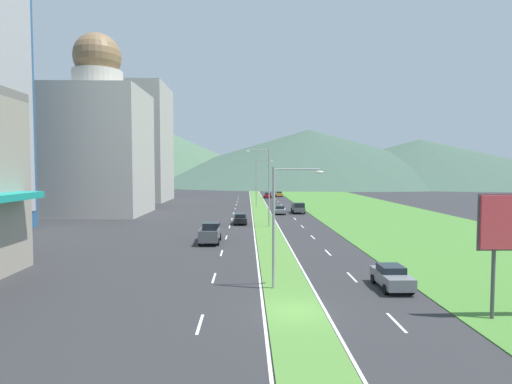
# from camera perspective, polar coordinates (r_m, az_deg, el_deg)

# --- Properties ---
(ground_plane) EXTENTS (600.00, 600.00, 0.00)m
(ground_plane) POSITION_cam_1_polar(r_m,az_deg,el_deg) (24.27, 5.33, -16.05)
(ground_plane) COLOR #2D2D30
(grass_median) EXTENTS (3.20, 240.00, 0.06)m
(grass_median) POSITION_cam_1_polar(r_m,az_deg,el_deg) (83.20, 0.59, -2.39)
(grass_median) COLOR #518438
(grass_median) RESTS_ON ground_plane
(grass_verge_right) EXTENTS (24.00, 240.00, 0.06)m
(grass_verge_right) POSITION_cam_1_polar(r_m,az_deg,el_deg) (86.35, 14.40, -2.29)
(grass_verge_right) COLOR #477F33
(grass_verge_right) RESTS_ON ground_plane
(lane_dash_left_2) EXTENTS (0.16, 2.80, 0.01)m
(lane_dash_left_2) POSITION_cam_1_polar(r_m,az_deg,el_deg) (22.62, -7.71, -17.50)
(lane_dash_left_2) COLOR silver
(lane_dash_left_2) RESTS_ON ground_plane
(lane_dash_left_3) EXTENTS (0.16, 2.80, 0.01)m
(lane_dash_left_3) POSITION_cam_1_polar(r_m,az_deg,el_deg) (31.30, -5.79, -11.64)
(lane_dash_left_3) COLOR silver
(lane_dash_left_3) RESTS_ON ground_plane
(lane_dash_left_4) EXTENTS (0.16, 2.80, 0.01)m
(lane_dash_left_4) POSITION_cam_1_polar(r_m,az_deg,el_deg) (40.18, -4.75, -8.34)
(lane_dash_left_4) COLOR silver
(lane_dash_left_4) RESTS_ON ground_plane
(lane_dash_left_5) EXTENTS (0.16, 2.80, 0.01)m
(lane_dash_left_5) POSITION_cam_1_polar(r_m,az_deg,el_deg) (49.15, -4.10, -6.24)
(lane_dash_left_5) COLOR silver
(lane_dash_left_5) RESTS_ON ground_plane
(lane_dash_left_6) EXTENTS (0.16, 2.80, 0.01)m
(lane_dash_left_6) POSITION_cam_1_polar(r_m,az_deg,el_deg) (58.17, -3.65, -4.78)
(lane_dash_left_6) COLOR silver
(lane_dash_left_6) RESTS_ON ground_plane
(lane_dash_left_7) EXTENTS (0.16, 2.80, 0.01)m
(lane_dash_left_7) POSITION_cam_1_polar(r_m,az_deg,el_deg) (67.22, -3.33, -3.72)
(lane_dash_left_7) COLOR silver
(lane_dash_left_7) RESTS_ON ground_plane
(lane_dash_left_8) EXTENTS (0.16, 2.80, 0.01)m
(lane_dash_left_8) POSITION_cam_1_polar(r_m,az_deg,el_deg) (76.29, -3.08, -2.91)
(lane_dash_left_8) COLOR silver
(lane_dash_left_8) RESTS_ON ground_plane
(lane_dash_left_9) EXTENTS (0.16, 2.80, 0.01)m
(lane_dash_left_9) POSITION_cam_1_polar(r_m,az_deg,el_deg) (85.37, -2.88, -2.27)
(lane_dash_left_9) COLOR silver
(lane_dash_left_9) RESTS_ON ground_plane
(lane_dash_left_10) EXTENTS (0.16, 2.80, 0.01)m
(lane_dash_left_10) POSITION_cam_1_polar(r_m,az_deg,el_deg) (94.47, -2.73, -1.76)
(lane_dash_left_10) COLOR silver
(lane_dash_left_10) RESTS_ON ground_plane
(lane_dash_left_11) EXTENTS (0.16, 2.80, 0.01)m
(lane_dash_left_11) POSITION_cam_1_polar(r_m,az_deg,el_deg) (103.57, -2.60, -1.33)
(lane_dash_left_11) COLOR silver
(lane_dash_left_11) RESTS_ON ground_plane
(lane_dash_left_12) EXTENTS (0.16, 2.80, 0.01)m
(lane_dash_left_12) POSITION_cam_1_polar(r_m,az_deg,el_deg) (112.67, -2.49, -0.98)
(lane_dash_left_12) COLOR silver
(lane_dash_left_12) RESTS_ON ground_plane
(lane_dash_left_13) EXTENTS (0.16, 2.80, 0.01)m
(lane_dash_left_13) POSITION_cam_1_polar(r_m,az_deg,el_deg) (121.78, -2.39, -0.67)
(lane_dash_left_13) COLOR silver
(lane_dash_left_13) RESTS_ON ground_plane
(lane_dash_right_2) EXTENTS (0.16, 2.80, 0.01)m
(lane_dash_right_2) POSITION_cam_1_polar(r_m,az_deg,el_deg) (23.80, 18.68, -16.59)
(lane_dash_right_2) COLOR silver
(lane_dash_right_2) RESTS_ON ground_plane
(lane_dash_right_3) EXTENTS (0.16, 2.80, 0.01)m
(lane_dash_right_3) POSITION_cam_1_polar(r_m,az_deg,el_deg) (32.16, 13.02, -11.31)
(lane_dash_right_3) COLOR silver
(lane_dash_right_3) RESTS_ON ground_plane
(lane_dash_right_4) EXTENTS (0.16, 2.80, 0.01)m
(lane_dash_right_4) POSITION_cam_1_polar(r_m,az_deg,el_deg) (40.85, 9.83, -8.19)
(lane_dash_right_4) COLOR silver
(lane_dash_right_4) RESTS_ON ground_plane
(lane_dash_right_5) EXTENTS (0.16, 2.80, 0.01)m
(lane_dash_right_5) POSITION_cam_1_polar(r_m,az_deg,el_deg) (49.70, 7.80, -6.15)
(lane_dash_right_5) COLOR silver
(lane_dash_right_5) RESTS_ON ground_plane
(lane_dash_right_6) EXTENTS (0.16, 2.80, 0.01)m
(lane_dash_right_6) POSITION_cam_1_polar(r_m,az_deg,el_deg) (58.63, 6.39, -4.73)
(lane_dash_right_6) COLOR silver
(lane_dash_right_6) RESTS_ON ground_plane
(lane_dash_right_7) EXTENTS (0.16, 2.80, 0.01)m
(lane_dash_right_7) POSITION_cam_1_polar(r_m,az_deg,el_deg) (67.62, 5.36, -3.69)
(lane_dash_right_7) COLOR silver
(lane_dash_right_7) RESTS_ON ground_plane
(lane_dash_right_8) EXTENTS (0.16, 2.80, 0.01)m
(lane_dash_right_8) POSITION_cam_1_polar(r_m,az_deg,el_deg) (76.65, 4.58, -2.89)
(lane_dash_right_8) COLOR silver
(lane_dash_right_8) RESTS_ON ground_plane
(lane_dash_right_9) EXTENTS (0.16, 2.80, 0.01)m
(lane_dash_right_9) POSITION_cam_1_polar(r_m,az_deg,el_deg) (85.69, 3.96, -2.26)
(lane_dash_right_9) COLOR silver
(lane_dash_right_9) RESTS_ON ground_plane
(lane_dash_right_10) EXTENTS (0.16, 2.80, 0.01)m
(lane_dash_right_10) POSITION_cam_1_polar(r_m,az_deg,el_deg) (94.75, 3.46, -1.75)
(lane_dash_right_10) COLOR silver
(lane_dash_right_10) RESTS_ON ground_plane
(lane_dash_right_11) EXTENTS (0.16, 2.80, 0.01)m
(lane_dash_right_11) POSITION_cam_1_polar(r_m,az_deg,el_deg) (103.83, 3.04, -1.32)
(lane_dash_right_11) COLOR silver
(lane_dash_right_11) RESTS_ON ground_plane
(lane_dash_right_12) EXTENTS (0.16, 2.80, 0.01)m
(lane_dash_right_12) POSITION_cam_1_polar(r_m,az_deg,el_deg) (112.91, 2.70, -0.97)
(lane_dash_right_12) COLOR silver
(lane_dash_right_12) RESTS_ON ground_plane
(lane_dash_right_13) EXTENTS (0.16, 2.80, 0.01)m
(lane_dash_right_13) POSITION_cam_1_polar(r_m,az_deg,el_deg) (122.00, 2.40, -0.67)
(lane_dash_right_13) COLOR silver
(lane_dash_right_13) RESTS_ON ground_plane
(edge_line_median_left) EXTENTS (0.16, 240.00, 0.01)m
(edge_line_median_left) POSITION_cam_1_polar(r_m,az_deg,el_deg) (83.16, -0.62, -2.41)
(edge_line_median_left) COLOR silver
(edge_line_median_left) RESTS_ON ground_plane
(edge_line_median_right) EXTENTS (0.16, 240.00, 0.01)m
(edge_line_median_right) POSITION_cam_1_polar(r_m,az_deg,el_deg) (83.28, 1.79, -2.41)
(edge_line_median_right) COLOR silver
(edge_line_median_right) RESTS_ON ground_plane
(domed_building) EXTENTS (15.94, 15.94, 31.77)m
(domed_building) POSITION_cam_1_polar(r_m,az_deg,el_deg) (79.09, -20.72, 6.46)
(domed_building) COLOR #B7B2A8
(domed_building) RESTS_ON ground_plane
(midrise_colored) EXTENTS (17.79, 17.79, 29.18)m
(midrise_colored) POSITION_cam_1_polar(r_m,az_deg,el_deg) (110.93, -16.59, 6.37)
(midrise_colored) COLOR #B7B2A8
(midrise_colored) RESTS_ON ground_plane
(hill_far_left) EXTENTS (171.80, 171.80, 38.14)m
(hill_far_left) POSITION_cam_1_polar(r_m,az_deg,el_deg) (274.39, -14.76, 5.29)
(hill_far_left) COLOR #47664C
(hill_far_left) RESTS_ON ground_plane
(hill_far_center) EXTENTS (224.72, 224.72, 32.92)m
(hill_far_center) POSITION_cam_1_polar(r_m,az_deg,el_deg) (262.50, 7.32, 4.90)
(hill_far_center) COLOR #3D5647
(hill_far_center) RESTS_ON ground_plane
(hill_far_right) EXTENTS (196.44, 196.44, 25.79)m
(hill_far_right) POSITION_cam_1_polar(r_m,az_deg,el_deg) (263.66, 21.54, 3.93)
(hill_far_right) COLOR #3D5647
(hill_far_right) RESTS_ON ground_plane
(street_lamp_near) EXTENTS (3.44, 0.47, 8.13)m
(street_lamp_near) POSITION_cam_1_polar(r_m,az_deg,el_deg) (27.59, 3.34, -3.50)
(street_lamp_near) COLOR #99999E
(street_lamp_near) RESTS_ON ground_plane
(street_lamp_mid) EXTENTS (3.32, 0.44, 10.81)m
(street_lamp_mid) POSITION_cam_1_polar(r_m,az_deg,el_deg) (57.30, 1.48, 1.29)
(street_lamp_mid) COLOR #99999E
(street_lamp_mid) RESTS_ON ground_plane
(street_lamp_far) EXTENTS (3.56, 0.52, 10.08)m
(street_lamp_far) POSITION_cam_1_polar(r_m,az_deg,el_deg) (87.20, 0.29, 1.67)
(street_lamp_far) COLOR #99999E
(street_lamp_far) RESTS_ON ground_plane
(car_0) EXTENTS (1.96, 4.63, 1.45)m
(car_0) POSITION_cam_1_polar(r_m,az_deg,el_deg) (74.86, 3.26, -2.46)
(car_0) COLOR slate
(car_0) RESTS_ON ground_plane
(car_1) EXTENTS (1.91, 4.10, 1.53)m
(car_1) POSITION_cam_1_polar(r_m,az_deg,el_deg) (29.78, 18.10, -10.99)
(car_1) COLOR slate
(car_1) RESTS_ON ground_plane
(car_3) EXTENTS (1.99, 4.10, 1.52)m
(car_3) POSITION_cam_1_polar(r_m,az_deg,el_deg) (122.59, 3.18, -0.29)
(car_3) COLOR #C6842D
(car_3) RESTS_ON ground_plane
(car_4) EXTENTS (2.01, 4.43, 1.52)m
(car_4) POSITION_cam_1_polar(r_m,az_deg,el_deg) (117.52, 1.61, -0.44)
(car_4) COLOR maroon
(car_4) RESTS_ON ground_plane
(car_5) EXTENTS (1.94, 4.58, 1.53)m
(car_5) POSITION_cam_1_polar(r_m,az_deg,el_deg) (61.08, -2.15, -3.68)
(car_5) COLOR black
(car_5) RESTS_ON ground_plane
(pickup_truck_0) EXTENTS (2.18, 5.40, 2.00)m
(pickup_truck_0) POSITION_cam_1_polar(r_m,az_deg,el_deg) (76.40, 5.80, -2.18)
(pickup_truck_0) COLOR #515459
(pickup_truck_0) RESTS_ON ground_plane
(pickup_truck_1) EXTENTS (2.18, 5.40, 2.00)m
(pickup_truck_1) POSITION_cam_1_polar(r_m,az_deg,el_deg) (46.03, -6.27, -5.65)
(pickup_truck_1) COLOR #515459
(pickup_truck_1) RESTS_ON ground_plane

